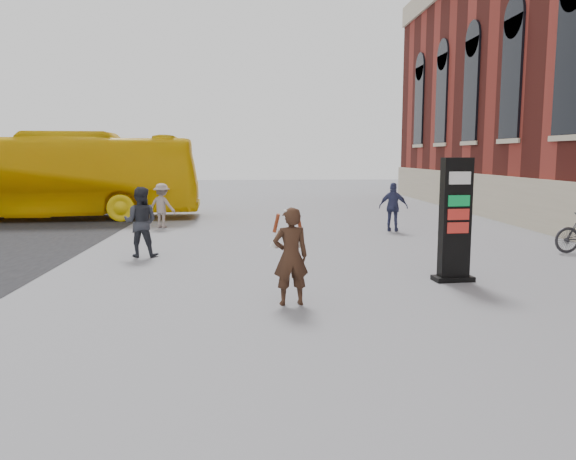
{
  "coord_description": "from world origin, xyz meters",
  "views": [
    {
      "loc": [
        -0.33,
        -9.28,
        2.63
      ],
      "look_at": [
        0.31,
        1.35,
        1.19
      ],
      "focal_mm": 35.0,
      "sensor_mm": 36.0,
      "label": 1
    }
  ],
  "objects": [
    {
      "name": "pedestrian_a",
      "position": [
        -3.26,
        5.29,
        0.91
      ],
      "size": [
        0.93,
        0.75,
        1.81
      ],
      "primitive_type": "imported",
      "rotation": [
        0.0,
        0.0,
        3.07
      ],
      "color": "#2C2F36",
      "rests_on": "ground"
    },
    {
      "name": "pedestrian_b",
      "position": [
        -3.65,
        11.1,
        0.8
      ],
      "size": [
        1.18,
        0.94,
        1.6
      ],
      "primitive_type": "imported",
      "rotation": [
        0.0,
        0.0,
        2.76
      ],
      "color": "gray",
      "rests_on": "ground"
    },
    {
      "name": "ground",
      "position": [
        0.0,
        0.0,
        0.0
      ],
      "size": [
        100.0,
        100.0,
        0.0
      ],
      "primitive_type": "plane",
      "color": "#9E9EA3"
    },
    {
      "name": "info_pylon",
      "position": [
        3.82,
        2.02,
        1.28
      ],
      "size": [
        0.86,
        0.49,
        2.57
      ],
      "rotation": [
        0.0,
        0.0,
        0.09
      ],
      "color": "black",
      "rests_on": "ground"
    },
    {
      "name": "bus",
      "position": [
        -9.02,
        14.23,
        1.77
      ],
      "size": [
        12.87,
        3.79,
        3.54
      ],
      "primitive_type": "imported",
      "rotation": [
        0.0,
        0.0,
        1.64
      ],
      "color": "yellow",
      "rests_on": "road"
    },
    {
      "name": "pedestrian_c",
      "position": [
        4.46,
        9.71,
        0.84
      ],
      "size": [
        1.06,
        0.74,
        1.68
      ],
      "primitive_type": "imported",
      "rotation": [
        0.0,
        0.0,
        2.77
      ],
      "color": "navy",
      "rests_on": "ground"
    },
    {
      "name": "woman",
      "position": [
        0.3,
        0.36,
        0.89
      ],
      "size": [
        0.71,
        0.66,
        1.73
      ],
      "rotation": [
        0.0,
        0.0,
        3.28
      ],
      "color": "black",
      "rests_on": "ground"
    }
  ]
}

